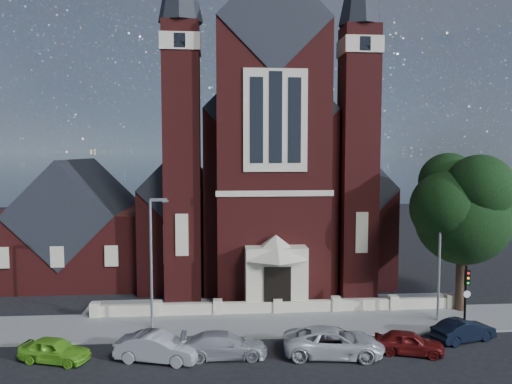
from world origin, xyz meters
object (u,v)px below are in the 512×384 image
Objects in this scene: parish_hall at (79,231)px; street_tree at (467,211)px; car_silver_a at (158,347)px; car_navy at (464,330)px; street_lamp_left at (153,256)px; church at (257,179)px; car_white_suv at (334,342)px; car_silver_b at (224,345)px; traffic_signal at (466,289)px; street_lamp_right at (441,251)px; car_lime_van at (55,350)px; car_dark_red at (409,342)px.

street_tree reaches higher than parish_hall.
car_silver_a reaches higher than car_navy.
street_tree is 20.71m from street_lamp_left.
church is 24.81m from car_white_suv.
car_silver_b is (3.45, 0.19, -0.06)m from car_silver_a.
car_silver_b is (-14.69, -2.78, -1.92)m from traffic_signal.
car_silver_b is at bearing -169.27° from traffic_signal.
car_white_suv is at bearing -149.78° from street_lamp_right.
church is 7.96× the size of car_silver_a.
traffic_signal is 0.91× the size of car_silver_a.
parish_hall reaches higher than car_white_suv.
car_silver_b is at bearing -73.45° from car_lime_van.
street_lamp_right is at bearing -28.22° from parish_hall.
traffic_signal is 23.69m from car_lime_van.
church is 9.54× the size of car_dark_red.
street_tree is at bearing -68.96° from car_silver_b.
car_silver_b is 5.84m from car_white_suv.
car_navy is (26.09, -17.17, -3.38)m from parish_hall.
car_silver_a is 1.15× the size of car_navy.
church is 21.76m from street_lamp_right.
street_tree is 1.32× the size of street_lamp_left.
street_lamp_right reaches higher than car_white_suv.
car_lime_van reaches higher than car_navy.
car_silver_a is at bearing -170.68° from traffic_signal.
car_lime_van is 0.81× the size of car_silver_b.
street_lamp_right is 1.84× the size of car_silver_a.
church is at bearing -1.81° from car_silver_a.
parish_hall reaches higher than car_dark_red.
church is 25.66m from car_silver_a.
car_navy is (-2.51, -4.88, -6.33)m from street_tree.
car_silver_b is 0.85× the size of car_white_suv.
traffic_signal is at bearing -65.61° from car_silver_a.
traffic_signal reaches higher than car_lime_van.
car_lime_van is 5.33m from car_silver_a.
car_lime_van is at bearing 106.13° from car_dark_red.
church is 24.76m from car_silver_b.
parish_hall is at bearing -162.84° from church.
car_white_suv is (14.60, -0.39, 0.11)m from car_lime_van.
car_silver_b reaches higher than car_dark_red.
traffic_signal is 15.07m from car_silver_b.
church reaches higher than car_lime_van.
street_tree is at bearing -23.26° from parish_hall.
street_tree is 13.71m from car_white_suv.
street_lamp_right is at bearing -60.13° from car_silver_a.
car_dark_red is (4.10, -0.06, -0.12)m from car_white_suv.
traffic_signal is (27.00, -15.57, -1.43)m from parish_hall.
traffic_signal is 9.54m from car_white_suv.
car_silver_a is at bearing 96.71° from car_white_suv.
car_silver_a reaches higher than car_dark_red.
street_lamp_left is at bearing 62.31° from car_navy.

